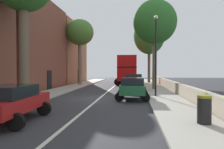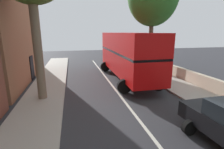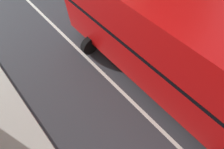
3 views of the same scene
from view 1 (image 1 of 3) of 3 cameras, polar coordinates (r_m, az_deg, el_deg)
The scene contains 14 objects.
ground_plane at distance 16.01m, azimuth -3.45°, elevation -6.50°, with size 84.00×84.00×0.00m, color #333338.
road_centre_line at distance 16.01m, azimuth -3.45°, elevation -6.49°, with size 0.16×54.00×0.01m, color silver.
sidewalk_left at distance 17.49m, azimuth -19.57°, elevation -5.71°, with size 2.60×60.00×0.12m, color #B2ADA3.
sidewalk_right at distance 15.94m, azimuth 14.31°, elevation -6.36°, with size 2.60×60.00×0.12m, color #B2ADA3.
boundary_wall_right at distance 16.18m, azimuth 19.77°, elevation -4.68°, with size 0.36×54.00×1.02m, color beige.
double_decker_bus at distance 31.83m, azimuth 4.44°, elevation 1.65°, with size 3.60×10.33×4.06m.
parked_car_red_left_0 at distance 9.72m, azimuth -26.02°, elevation -6.46°, with size 2.55×4.16×1.54m.
parked_car_green_right_1 at distance 15.43m, azimuth 5.59°, elevation -3.38°, with size 2.39×3.95×1.60m.
parked_car_black_right_3 at distance 21.69m, azimuth 5.75°, elevation -1.85°, with size 2.53×4.44×1.74m.
street_tree_left_2 at distance 29.82m, azimuth -8.76°, elevation 11.08°, with size 3.82×3.82×9.03m.
street_tree_right_3 at distance 34.61m, azimuth 10.10°, elevation 10.36°, with size 4.96×4.96×10.53m.
street_tree_right_5 at distance 23.28m, azimuth 11.57°, elevation 13.73°, with size 4.59×4.59×9.46m.
lamppost_right at distance 16.80m, azimuth 11.85°, elevation 6.86°, with size 0.32×0.32×6.31m.
litter_bin_right at distance 8.82m, azimuth 23.86°, elevation -8.68°, with size 0.55×0.55×1.09m.
Camera 1 is at (2.64, -15.64, 2.19)m, focal length 33.51 mm.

